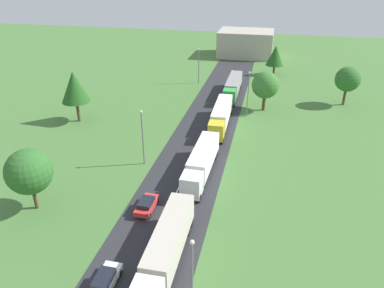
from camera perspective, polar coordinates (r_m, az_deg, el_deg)
road at (r=45.00m, az=-3.06°, el=-8.95°), size 10.00×140.00×0.06m
lane_marking_centre at (r=44.23m, az=-3.39°, el=-9.62°), size 0.16×124.31×0.01m
truck_lead at (r=35.84m, az=-3.96°, el=-15.63°), size 2.64×13.71×3.59m
truck_second at (r=49.19m, az=1.47°, el=-2.72°), size 2.71×13.45×3.45m
truck_third at (r=63.74m, az=4.52°, el=4.44°), size 2.82×14.23×3.57m
truck_fourth at (r=79.47m, az=6.37°, el=8.88°), size 2.54×14.57×3.41m
car_second at (r=35.53m, az=-13.36°, el=-19.93°), size 1.74×4.25×1.47m
car_third at (r=43.47m, az=-7.04°, el=-9.31°), size 1.84×4.08×1.43m
lamppost_lead at (r=29.31m, az=0.00°, el=-20.32°), size 0.36×0.36×8.66m
lamppost_second at (r=51.13m, az=-7.66°, el=1.41°), size 0.36×0.36×8.18m
lamppost_third at (r=67.77m, az=8.69°, el=7.94°), size 0.36×0.36×8.50m
lamppost_fourth at (r=86.84m, az=1.05°, el=12.28°), size 0.36×0.36×8.09m
tree_oak at (r=45.17m, az=-23.94°, el=-3.94°), size 5.26×5.26×7.59m
tree_birch at (r=95.62m, az=12.77°, el=13.20°), size 4.39×4.39×7.28m
tree_maple at (r=78.80m, az=22.97°, el=9.21°), size 4.87×4.87×7.72m
tree_pine at (r=71.35m, az=11.29°, el=8.93°), size 5.10×5.10×7.58m
tree_elm at (r=67.64m, az=-17.75°, el=8.42°), size 4.92×4.92×9.13m
distant_building at (r=115.12m, az=8.30°, el=15.20°), size 15.83×12.24×7.30m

